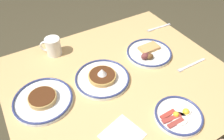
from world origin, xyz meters
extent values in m
cube|color=tan|center=(0.00, 0.00, 0.71)|extent=(1.13, 0.98, 0.03)
cylinder|color=tan|center=(-0.45, -0.38, 0.35)|extent=(0.08, 0.08, 0.69)
cylinder|color=tan|center=(0.45, -0.38, 0.35)|extent=(0.08, 0.08, 0.69)
cylinder|color=tan|center=(-0.45, 0.38, 0.35)|extent=(0.08, 0.08, 0.69)
cylinder|color=white|center=(0.39, -0.05, 0.73)|extent=(0.28, 0.28, 0.01)
torus|color=navy|center=(0.39, -0.05, 0.74)|extent=(0.27, 0.27, 0.01)
cylinder|color=tan|center=(0.39, -0.05, 0.74)|extent=(0.13, 0.13, 0.01)
cylinder|color=tan|center=(0.39, -0.05, 0.75)|extent=(0.13, 0.13, 0.01)
cylinder|color=#4C2814|center=(0.39, -0.05, 0.76)|extent=(0.12, 0.12, 0.00)
cylinder|color=white|center=(0.09, -0.04, 0.73)|extent=(0.28, 0.28, 0.01)
torus|color=navy|center=(0.09, -0.04, 0.74)|extent=(0.28, 0.28, 0.01)
cylinder|color=tan|center=(0.09, -0.04, 0.74)|extent=(0.14, 0.14, 0.01)
cylinder|color=tan|center=(0.09, -0.04, 0.75)|extent=(0.14, 0.14, 0.01)
cylinder|color=#4C2814|center=(0.09, -0.04, 0.76)|extent=(0.13, 0.13, 0.00)
cone|color=white|center=(0.09, -0.04, 0.78)|extent=(0.05, 0.05, 0.03)
cylinder|color=white|center=(-0.25, -0.08, 0.73)|extent=(0.26, 0.26, 0.01)
torus|color=navy|center=(-0.25, -0.08, 0.74)|extent=(0.26, 0.26, 0.01)
cube|color=tan|center=(-0.27, -0.11, 0.74)|extent=(0.12, 0.07, 0.02)
ellipsoid|color=brown|center=(-0.22, -0.03, 0.75)|extent=(0.04, 0.03, 0.03)
ellipsoid|color=brown|center=(-0.22, -0.05, 0.75)|extent=(0.04, 0.03, 0.03)
ellipsoid|color=brown|center=(-0.21, -0.04, 0.75)|extent=(0.03, 0.02, 0.02)
ellipsoid|color=brown|center=(-0.19, -0.05, 0.75)|extent=(0.05, 0.04, 0.04)
cylinder|color=white|center=(-0.09, 0.33, 0.73)|extent=(0.21, 0.21, 0.01)
torus|color=navy|center=(-0.09, 0.33, 0.74)|extent=(0.21, 0.21, 0.01)
cylinder|color=white|center=(-0.13, 0.32, 0.74)|extent=(0.08, 0.08, 0.01)
sphere|color=yellow|center=(-0.13, 0.34, 0.75)|extent=(0.03, 0.03, 0.03)
cylinder|color=white|center=(-0.08, 0.35, 0.74)|extent=(0.07, 0.07, 0.01)
sphere|color=yellow|center=(-0.08, 0.33, 0.75)|extent=(0.03, 0.03, 0.03)
cube|color=#A7372D|center=(-0.05, 0.31, 0.74)|extent=(0.08, 0.02, 0.01)
cube|color=#9E362F|center=(-0.05, 0.33, 0.74)|extent=(0.09, 0.03, 0.01)
cube|color=#983932|center=(-0.05, 0.36, 0.74)|extent=(0.08, 0.02, 0.01)
cylinder|color=white|center=(0.22, -0.36, 0.77)|extent=(0.09, 0.09, 0.10)
torus|color=white|center=(0.26, -0.39, 0.77)|extent=(0.07, 0.05, 0.07)
cylinder|color=brown|center=(0.22, -0.36, 0.81)|extent=(0.07, 0.07, 0.01)
cube|color=white|center=(0.17, 0.28, 0.72)|extent=(0.18, 0.17, 0.00)
cube|color=silver|center=(-0.40, 0.12, 0.72)|extent=(0.19, 0.01, 0.01)
cube|color=silver|center=(-0.31, 0.11, 0.73)|extent=(0.03, 0.00, 0.00)
cube|color=silver|center=(-0.31, 0.11, 0.73)|extent=(0.03, 0.00, 0.00)
cube|color=silver|center=(-0.31, 0.12, 0.73)|extent=(0.03, 0.00, 0.00)
cube|color=silver|center=(-0.31, 0.12, 0.73)|extent=(0.03, 0.00, 0.00)
cube|color=silver|center=(-0.48, -0.27, 0.72)|extent=(0.18, 0.02, 0.01)
cube|color=silver|center=(-0.40, -0.28, 0.73)|extent=(0.03, 0.00, 0.00)
cube|color=silver|center=(-0.40, -0.28, 0.73)|extent=(0.03, 0.00, 0.00)
cube|color=silver|center=(-0.40, -0.27, 0.73)|extent=(0.03, 0.00, 0.00)
cube|color=silver|center=(-0.40, -0.27, 0.73)|extent=(0.03, 0.00, 0.00)
camera|label=1|loc=(0.44, 0.67, 1.53)|focal=35.14mm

